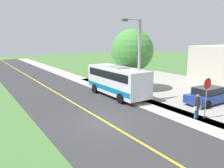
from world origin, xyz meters
name	(u,v)px	position (x,y,z in m)	size (l,w,h in m)	color
ground_plane	(105,122)	(0.00, 0.00, 0.00)	(120.00, 120.00, 0.00)	#477238
road_surface	(105,122)	(0.00, 0.00, 0.00)	(8.00, 100.00, 0.01)	#333335
sidewalk	(161,108)	(-5.20, 0.00, 0.00)	(2.40, 100.00, 0.01)	#B2ADA3
road_centre_line	(105,122)	(0.00, 0.00, 0.01)	(0.16, 100.00, 0.00)	gold
shuttle_bus_front	(117,80)	(-4.52, -5.06, 1.58)	(2.68, 7.32, 2.87)	white
pedestrian_with_bags	(197,106)	(-5.62, 2.98, 0.94)	(0.72, 0.34, 1.74)	#335972
stop_sign	(207,91)	(-6.10, 3.31, 1.96)	(0.76, 0.07, 2.88)	slate
street_light_pole	(138,56)	(-4.86, -2.52, 3.97)	(1.97, 0.24, 7.14)	#9E9EA3
parked_car_near	(208,95)	(-9.62, 1.25, 0.69)	(4.45, 2.11, 1.45)	navy
tree_curbside	(132,51)	(-7.40, -6.49, 4.19)	(4.46, 4.46, 6.42)	brown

